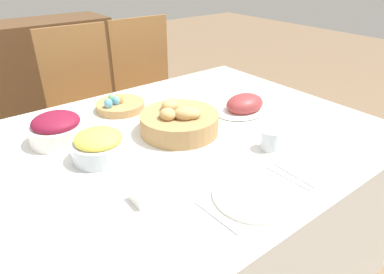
# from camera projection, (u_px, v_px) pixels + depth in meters

# --- Properties ---
(ground_plane) EXTENTS (12.00, 12.00, 0.00)m
(ground_plane) POSITION_uv_depth(u_px,v_px,m) (177.00, 273.00, 1.67)
(ground_plane) COLOR #7F664C
(dining_table) EXTENTS (1.64, 1.20, 0.75)m
(dining_table) POSITION_uv_depth(u_px,v_px,m) (175.00, 214.00, 1.49)
(dining_table) COLOR silver
(dining_table) RESTS_ON ground
(chair_far_center) EXTENTS (0.44, 0.44, 1.01)m
(chair_far_center) POSITION_uv_depth(u_px,v_px,m) (88.00, 108.00, 2.10)
(chair_far_center) COLOR olive
(chair_far_center) RESTS_ON ground
(chair_far_right) EXTENTS (0.43, 0.43, 1.01)m
(chair_far_right) POSITION_uv_depth(u_px,v_px,m) (151.00, 92.00, 2.34)
(chair_far_right) COLOR olive
(chair_far_right) RESTS_ON ground
(sideboard) EXTENTS (1.53, 0.44, 0.93)m
(sideboard) POSITION_uv_depth(u_px,v_px,m) (16.00, 85.00, 2.68)
(sideboard) COLOR brown
(sideboard) RESTS_ON ground
(bread_basket) EXTENTS (0.31, 0.31, 0.12)m
(bread_basket) POSITION_uv_depth(u_px,v_px,m) (179.00, 121.00, 1.35)
(bread_basket) COLOR #AD8451
(bread_basket) RESTS_ON dining_table
(egg_basket) EXTENTS (0.22, 0.22, 0.08)m
(egg_basket) POSITION_uv_depth(u_px,v_px,m) (120.00, 105.00, 1.55)
(egg_basket) COLOR #AD8451
(egg_basket) RESTS_ON dining_table
(ham_platter) EXTENTS (0.29, 0.20, 0.09)m
(ham_platter) POSITION_uv_depth(u_px,v_px,m) (245.00, 105.00, 1.54)
(ham_platter) COLOR white
(ham_platter) RESTS_ON dining_table
(beet_salad_bowl) EXTENTS (0.21, 0.21, 0.11)m
(beet_salad_bowl) POSITION_uv_depth(u_px,v_px,m) (57.00, 129.00, 1.28)
(beet_salad_bowl) COLOR white
(beet_salad_bowl) RESTS_ON dining_table
(pineapple_bowl) EXTENTS (0.19, 0.19, 0.10)m
(pineapple_bowl) POSITION_uv_depth(u_px,v_px,m) (99.00, 145.00, 1.17)
(pineapple_bowl) COLOR silver
(pineapple_bowl) RESTS_ON dining_table
(dinner_plate) EXTENTS (0.25, 0.25, 0.01)m
(dinner_plate) POSITION_uv_depth(u_px,v_px,m) (255.00, 195.00, 1.00)
(dinner_plate) COLOR white
(dinner_plate) RESTS_ON dining_table
(fork) EXTENTS (0.02, 0.17, 0.00)m
(fork) POSITION_uv_depth(u_px,v_px,m) (216.00, 217.00, 0.92)
(fork) COLOR silver
(fork) RESTS_ON dining_table
(knife) EXTENTS (0.02, 0.17, 0.00)m
(knife) POSITION_uv_depth(u_px,v_px,m) (287.00, 178.00, 1.08)
(knife) COLOR silver
(knife) RESTS_ON dining_table
(spoon) EXTENTS (0.02, 0.17, 0.00)m
(spoon) POSITION_uv_depth(u_px,v_px,m) (293.00, 174.00, 1.10)
(spoon) COLOR silver
(spoon) RESTS_ON dining_table
(drinking_cup) EXTENTS (0.07, 0.07, 0.07)m
(drinking_cup) POSITION_uv_depth(u_px,v_px,m) (270.00, 140.00, 1.23)
(drinking_cup) COLOR silver
(drinking_cup) RESTS_ON dining_table
(butter_dish) EXTENTS (0.11, 0.07, 0.03)m
(butter_dish) POSITION_uv_depth(u_px,v_px,m) (150.00, 193.00, 0.99)
(butter_dish) COLOR white
(butter_dish) RESTS_ON dining_table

